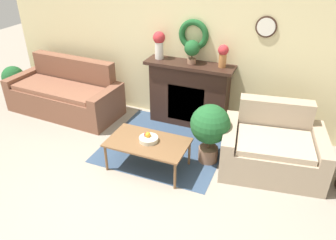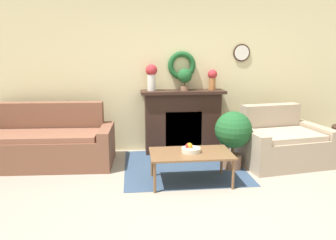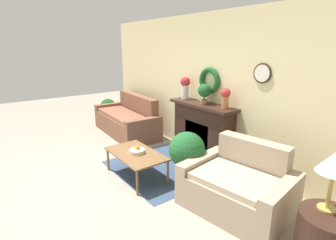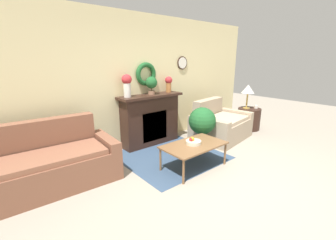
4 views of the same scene
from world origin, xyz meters
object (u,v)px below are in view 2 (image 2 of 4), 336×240
couch_left (46,144)px  potted_plant_on_mantel (185,77)px  loveseat_right (281,143)px  vase_on_mantel_left (151,75)px  potted_plant_floor_by_loveseat (233,133)px  fireplace (182,121)px  fruit_bowl (191,149)px  vase_on_mantel_right (212,78)px  coffee_table (191,155)px

couch_left → potted_plant_on_mantel: bearing=13.4°
loveseat_right → vase_on_mantel_left: vase_on_mantel_left is taller
loveseat_right → potted_plant_floor_by_loveseat: size_ratio=1.67×
loveseat_right → potted_plant_on_mantel: (-1.44, 0.72, 1.01)m
fireplace → fruit_bowl: bearing=-94.2°
fireplace → potted_plant_on_mantel: 0.77m
couch_left → fruit_bowl: couch_left is taller
couch_left → vase_on_mantel_left: 2.01m
vase_on_mantel_right → potted_plant_floor_by_loveseat: 1.19m
fireplace → vase_on_mantel_left: (-0.53, 0.01, 0.80)m
coffee_table → potted_plant_on_mantel: size_ratio=2.95×
coffee_table → vase_on_mantel_left: 1.75m
vase_on_mantel_left → fireplace: bearing=-0.6°
couch_left → vase_on_mantel_left: bearing=17.4°
potted_plant_floor_by_loveseat → couch_left: bearing=170.2°
fruit_bowl → potted_plant_on_mantel: bearing=84.5°
fireplace → vase_on_mantel_left: bearing=179.4°
couch_left → fireplace: bearing=13.9°
loveseat_right → potted_plant_on_mantel: bearing=144.7°
vase_on_mantel_left → potted_plant_on_mantel: vase_on_mantel_left is taller
coffee_table → vase_on_mantel_right: bearing=66.3°
vase_on_mantel_right → potted_plant_floor_by_loveseat: bearing=-83.2°
loveseat_right → coffee_table: size_ratio=1.35×
coffee_table → fruit_bowl: size_ratio=4.21×
fruit_bowl → potted_plant_floor_by_loveseat: size_ratio=0.29×
fireplace → potted_plant_floor_by_loveseat: (0.62, -0.92, 0.01)m
loveseat_right → vase_on_mantel_left: size_ratio=3.32×
fireplace → potted_plant_floor_by_loveseat: 1.11m
fruit_bowl → coffee_table: bearing=-90.8°
vase_on_mantel_right → potted_plant_floor_by_loveseat: (0.11, -0.92, -0.74)m
vase_on_mantel_left → potted_plant_floor_by_loveseat: (1.16, -0.92, -0.79)m
fruit_bowl → fireplace: bearing=85.8°
coffee_table → vase_on_mantel_left: (-0.43, 1.40, 0.96)m
fruit_bowl → vase_on_mantel_left: bearing=107.4°
couch_left → vase_on_mantel_right: 2.92m
fireplace → vase_on_mantel_right: size_ratio=4.11×
fireplace → fruit_bowl: 1.38m
loveseat_right → couch_left: bearing=166.6°
loveseat_right → fruit_bowl: 1.70m
couch_left → potted_plant_floor_by_loveseat: bearing=-6.9°
fruit_bowl → vase_on_mantel_right: size_ratio=0.74×
loveseat_right → fruit_bowl: bearing=-166.6°
fireplace → vase_on_mantel_left: vase_on_mantel_left is taller
loveseat_right → fruit_bowl: (-1.57, -0.64, 0.15)m
potted_plant_on_mantel → potted_plant_floor_by_loveseat: (0.59, -0.90, -0.76)m
couch_left → potted_plant_on_mantel: potted_plant_on_mantel is taller
coffee_table → fruit_bowl: (0.00, 0.02, 0.08)m
couch_left → loveseat_right: bearing=-1.8°
loveseat_right → coffee_table: 1.70m
fruit_bowl → potted_plant_on_mantel: 1.61m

